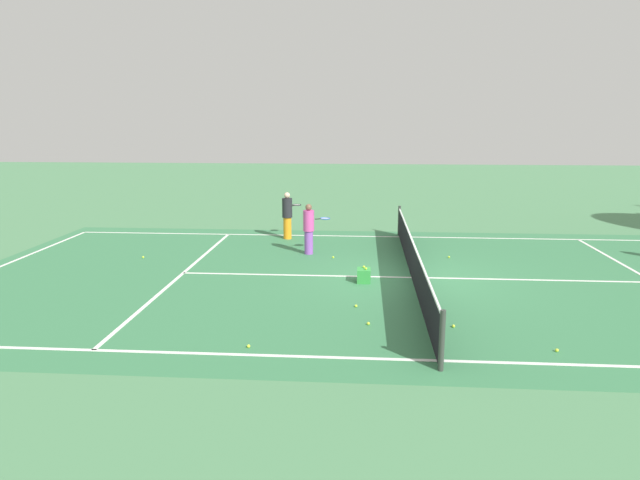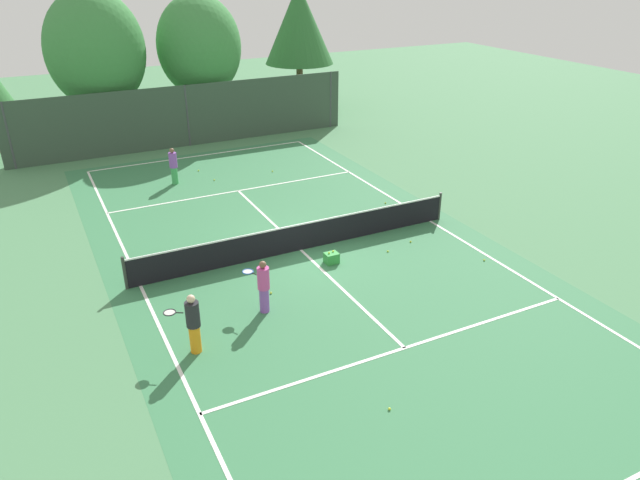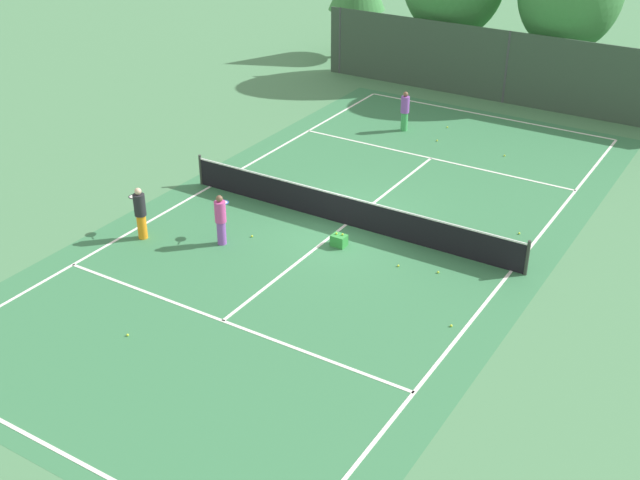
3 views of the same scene
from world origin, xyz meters
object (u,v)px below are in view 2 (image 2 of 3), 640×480
Objects in this scene: tennis_ball_5 at (214,180)px; tennis_ball_9 at (389,409)px; player_2 at (193,323)px; tennis_ball_10 at (388,251)px; player_0 at (174,166)px; tennis_ball_7 at (384,223)px; tennis_ball_3 at (385,203)px; ball_crate at (331,258)px; tennis_ball_0 at (484,260)px; tennis_ball_2 at (271,293)px; tennis_ball_1 at (223,247)px; tennis_ball_6 at (272,171)px; tennis_ball_4 at (199,170)px; player_1 at (263,286)px; tennis_ball_8 at (411,242)px.

tennis_ball_9 is (-1.10, -16.32, 0.00)m from tennis_ball_5.
tennis_ball_10 is (7.53, 2.57, -0.84)m from player_2.
player_0 is at bearing 166.51° from tennis_ball_5.
tennis_ball_3 is at bearing 56.58° from tennis_ball_7.
ball_crate is at bearing -83.71° from tennis_ball_5.
tennis_ball_0 and tennis_ball_2 have the same top height.
tennis_ball_0 is at bearing -32.86° from tennis_ball_1.
ball_crate is at bearing 20.28° from tennis_ball_2.
tennis_ball_3 is 4.43m from tennis_ball_10.
tennis_ball_1 is 5.73m from tennis_ball_10.
tennis_ball_0 is 1.00× the size of tennis_ball_5.
tennis_ball_6 is (-2.63, 5.77, 0.00)m from tennis_ball_3.
ball_crate is at bearing 154.75° from tennis_ball_0.
tennis_ball_1 is 8.51m from tennis_ball_4.
tennis_ball_7 is (4.57, -9.17, 0.00)m from tennis_ball_4.
tennis_ball_9 is (-2.14, -6.87, -0.15)m from ball_crate.
tennis_ball_10 is at bearing -73.06° from tennis_ball_4.
player_0 is at bearing 126.87° from tennis_ball_7.
tennis_ball_0 and tennis_ball_10 have the same top height.
tennis_ball_0 is 3.24m from tennis_ball_10.
player_1 reaches higher than tennis_ball_2.
tennis_ball_7 is 10.28m from tennis_ball_9.
player_0 is 10.23m from ball_crate.
tennis_ball_8 is (4.55, -10.94, 0.00)m from tennis_ball_4.
tennis_ball_4 and tennis_ball_6 have the same top height.
tennis_ball_0 is at bearing 3.17° from player_2.
tennis_ball_7 is at bearing 89.29° from tennis_ball_8.
tennis_ball_4 is at bearing 106.94° from tennis_ball_10.
ball_crate reaches higher than tennis_ball_7.
tennis_ball_4 is 1.00× the size of tennis_ball_10.
ball_crate is 9.50m from tennis_ball_5.
tennis_ball_5 is at bearing 70.25° from player_2.
tennis_ball_4 and tennis_ball_7 have the same top height.
tennis_ball_5 is at bearing 119.63° from tennis_ball_7.
tennis_ball_9 is at bearing -51.52° from player_2.
player_2 is at bearing 128.48° from tennis_ball_9.
tennis_ball_4 and tennis_ball_9 have the same top height.
tennis_ball_3 is (7.52, 5.35, -0.81)m from player_1.
player_2 reaches higher than tennis_ball_6.
tennis_ball_6 is at bearing -28.25° from tennis_ball_4.
tennis_ball_6 is at bearing 98.95° from tennis_ball_8.
ball_crate is 3.77m from tennis_ball_7.
player_1 reaches higher than tennis_ball_1.
tennis_ball_7 and tennis_ball_9 have the same top height.
tennis_ball_3 is at bearing 32.84° from player_2.
tennis_ball_3 is 1.00× the size of tennis_ball_10.
tennis_ball_4 is (1.26, 11.98, 0.00)m from tennis_ball_2.
player_2 is at bearing -120.73° from tennis_ball_6.
tennis_ball_2 is 1.00× the size of tennis_ball_5.
player_1 is at bearing -91.94° from player_0.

